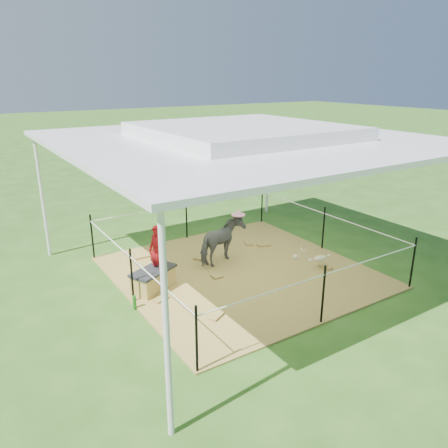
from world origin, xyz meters
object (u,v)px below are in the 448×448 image
foal (320,257)px  trash_barrel (248,173)px  woman (157,246)px  picnic_table_far (233,158)px  picnic_table_near (168,171)px  straw_bale (154,280)px  pony (222,241)px  green_bottle (134,302)px  distant_person (174,172)px

foal → trash_barrel: size_ratio=0.97×
woman → picnic_table_far: size_ratio=0.50×
picnic_table_near → picnic_table_far: (3.37, 0.69, 0.03)m
straw_bale → trash_barrel: bearing=42.4°
straw_bale → woman: bearing=0.0°
woman → picnic_table_far: 11.38m
pony → picnic_table_near: 7.96m
woman → picnic_table_near: (4.04, 7.93, -0.49)m
woman → green_bottle: size_ratio=4.32×
pony → foal: size_ratio=1.28×
woman → distant_person: bearing=126.3°
woman → picnic_table_far: (7.41, 8.62, -0.46)m
woman → trash_barrel: (6.07, 5.63, -0.42)m
pony → distant_person: 6.84m
straw_bale → picnic_table_near: (4.14, 7.93, 0.16)m
woman → pony: size_ratio=0.86×
woman → picnic_table_far: woman is taller
green_bottle → foal: 3.79m
distant_person → trash_barrel: bearing=172.7°
picnic_table_far → distant_person: distant_person is taller
picnic_table_far → distant_person: size_ratio=1.79×
foal → distant_person: distant_person is taller
woman → foal: 3.30m
green_bottle → picnic_table_near: bearing=60.8°
trash_barrel → picnic_table_near: (-2.03, 2.30, -0.08)m
picnic_table_near → distant_person: (-0.29, -1.09, 0.17)m
straw_bale → trash_barrel: 8.36m
picnic_table_far → distant_person: (-3.66, -1.77, 0.14)m
pony → foal: bearing=-152.9°
trash_barrel → picnic_table_far: (1.34, 2.99, -0.04)m
straw_bale → pony: pony is taller
green_bottle → pony: bearing=19.7°
picnic_table_far → trash_barrel: bearing=-122.9°
distant_person → picnic_table_far: bearing=-133.8°
foal → picnic_table_near: 8.94m
woman → picnic_table_near: woman is taller
straw_bale → woman: size_ratio=0.83×
foal → picnic_table_far: (4.31, 9.57, 0.13)m
pony → foal: (1.50, -1.31, -0.23)m
green_bottle → picnic_table_near: size_ratio=0.13×
woman → green_bottle: 1.07m
trash_barrel → foal: bearing=-114.3°
trash_barrel → picnic_table_near: trash_barrel is taller
woman → distant_person: size_ratio=0.89×
trash_barrel → distant_person: (-2.32, 1.22, 0.09)m
straw_bale → green_bottle: bearing=-140.7°
woman → pony: 1.68m
woman → trash_barrel: size_ratio=1.08×
foal → trash_barrel: bearing=74.5°
woman → distant_person: 7.81m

